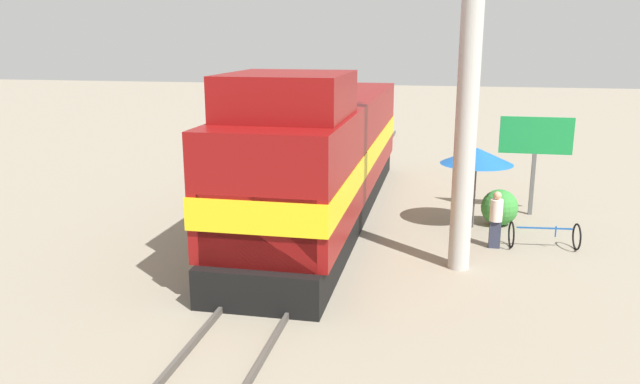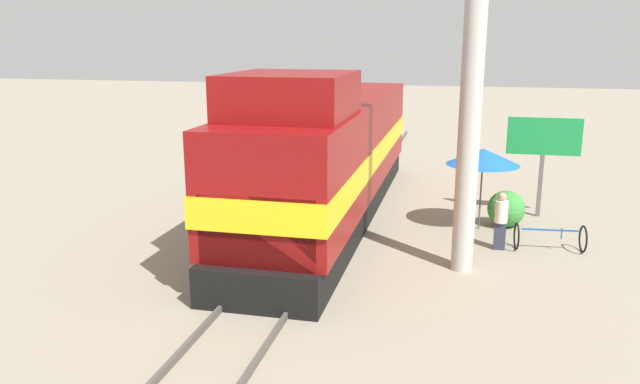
{
  "view_description": "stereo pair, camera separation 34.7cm",
  "coord_description": "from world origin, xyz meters",
  "px_view_note": "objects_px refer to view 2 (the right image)",
  "views": [
    {
      "loc": [
        3.72,
        -15.94,
        5.62
      ],
      "look_at": [
        1.2,
        -3.56,
        2.47
      ],
      "focal_mm": 35.0,
      "sensor_mm": 36.0,
      "label": 1
    },
    {
      "loc": [
        4.06,
        -15.86,
        5.62
      ],
      "look_at": [
        1.2,
        -3.56,
        2.47
      ],
      "focal_mm": 35.0,
      "sensor_mm": 36.0,
      "label": 2
    }
  ],
  "objects_px": {
    "vendor_umbrella": "(483,157)",
    "billboard_sign": "(544,142)",
    "person_bystander": "(501,219)",
    "utility_pole": "(475,34)",
    "bicycle": "(550,237)",
    "locomotive": "(328,157)"
  },
  "relations": [
    {
      "from": "locomotive",
      "to": "person_bystander",
      "type": "relative_size",
      "value": 9.66
    },
    {
      "from": "locomotive",
      "to": "bicycle",
      "type": "xyz_separation_m",
      "value": [
        6.47,
        -1.51,
        -1.64
      ]
    },
    {
      "from": "bicycle",
      "to": "person_bystander",
      "type": "bearing_deg",
      "value": 92.36
    },
    {
      "from": "locomotive",
      "to": "vendor_umbrella",
      "type": "distance_m",
      "value": 4.66
    },
    {
      "from": "billboard_sign",
      "to": "person_bystander",
      "type": "relative_size",
      "value": 2.01
    },
    {
      "from": "locomotive",
      "to": "bicycle",
      "type": "bearing_deg",
      "value": -13.12
    },
    {
      "from": "utility_pole",
      "to": "bicycle",
      "type": "bearing_deg",
      "value": 40.36
    },
    {
      "from": "person_bystander",
      "to": "billboard_sign",
      "type": "bearing_deg",
      "value": 69.48
    },
    {
      "from": "utility_pole",
      "to": "person_bystander",
      "type": "distance_m",
      "value": 5.24
    },
    {
      "from": "locomotive",
      "to": "person_bystander",
      "type": "height_order",
      "value": "locomotive"
    },
    {
      "from": "utility_pole",
      "to": "bicycle",
      "type": "distance_m",
      "value": 6.1
    },
    {
      "from": "billboard_sign",
      "to": "person_bystander",
      "type": "xyz_separation_m",
      "value": [
        -1.36,
        -3.64,
        -1.55
      ]
    },
    {
      "from": "vendor_umbrella",
      "to": "bicycle",
      "type": "height_order",
      "value": "vendor_umbrella"
    },
    {
      "from": "person_bystander",
      "to": "utility_pole",
      "type": "bearing_deg",
      "value": -118.93
    },
    {
      "from": "billboard_sign",
      "to": "bicycle",
      "type": "xyz_separation_m",
      "value": [
        -0.05,
        -3.47,
        -2.03
      ]
    },
    {
      "from": "bicycle",
      "to": "billboard_sign",
      "type": "bearing_deg",
      "value": -6.09
    },
    {
      "from": "vendor_umbrella",
      "to": "billboard_sign",
      "type": "height_order",
      "value": "billboard_sign"
    },
    {
      "from": "utility_pole",
      "to": "person_bystander",
      "type": "xyz_separation_m",
      "value": [
        0.98,
        1.77,
        -4.83
      ]
    },
    {
      "from": "utility_pole",
      "to": "vendor_umbrella",
      "type": "relative_size",
      "value": 4.61
    },
    {
      "from": "locomotive",
      "to": "bicycle",
      "type": "relative_size",
      "value": 8.33
    },
    {
      "from": "utility_pole",
      "to": "person_bystander",
      "type": "relative_size",
      "value": 7.13
    },
    {
      "from": "utility_pole",
      "to": "vendor_umbrella",
      "type": "bearing_deg",
      "value": 82.54
    }
  ]
}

